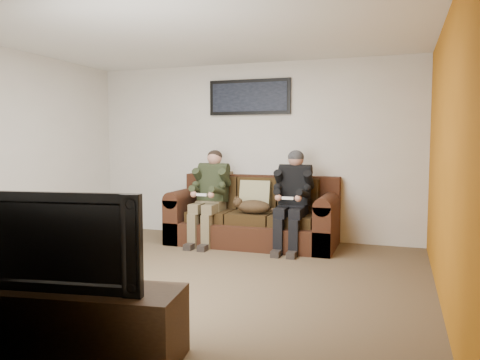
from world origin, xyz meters
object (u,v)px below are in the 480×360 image
at_px(person_left, 210,191).
at_px(framed_poster, 249,97).
at_px(tv_stand, 70,322).
at_px(cat, 252,206).
at_px(television, 68,239).
at_px(sofa, 254,218).
at_px(person_right, 293,193).

relative_size(person_left, framed_poster, 1.06).
distance_m(person_left, tv_stand, 3.65).
bearing_deg(tv_stand, cat, 78.57).
relative_size(framed_poster, television, 1.11).
relative_size(sofa, tv_stand, 1.53).
distance_m(person_left, television, 3.62).
bearing_deg(framed_poster, tv_stand, -88.97).
relative_size(tv_stand, television, 1.34).
bearing_deg(tv_stand, television, 0.00).
bearing_deg(sofa, cat, -78.34).
distance_m(sofa, framed_poster, 1.79).
relative_size(sofa, framed_poster, 1.85).
bearing_deg(person_left, sofa, 18.03).
distance_m(person_right, framed_poster, 1.67).
relative_size(person_right, tv_stand, 0.88).
distance_m(cat, tv_stand, 3.52).
distance_m(framed_poster, tv_stand, 4.56).
relative_size(sofa, person_left, 1.76).
bearing_deg(cat, tv_stand, -93.00).
distance_m(tv_stand, television, 0.56).
bearing_deg(framed_poster, person_left, -124.53).
bearing_deg(person_left, television, -82.50).
xyz_separation_m(sofa, cat, (0.06, -0.28, 0.21)).
xyz_separation_m(person_right, television, (-0.72, -3.59, 0.05)).
bearing_deg(person_right, television, -101.39).
xyz_separation_m(cat, framed_poster, (-0.26, 0.66, 1.54)).
bearing_deg(framed_poster, person_right, -35.90).
bearing_deg(television, person_right, 70.18).
xyz_separation_m(person_left, framed_poster, (0.40, 0.58, 1.35)).
bearing_deg(cat, person_right, 9.09).
height_order(person_left, tv_stand, person_left).
relative_size(person_right, cat, 2.02).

